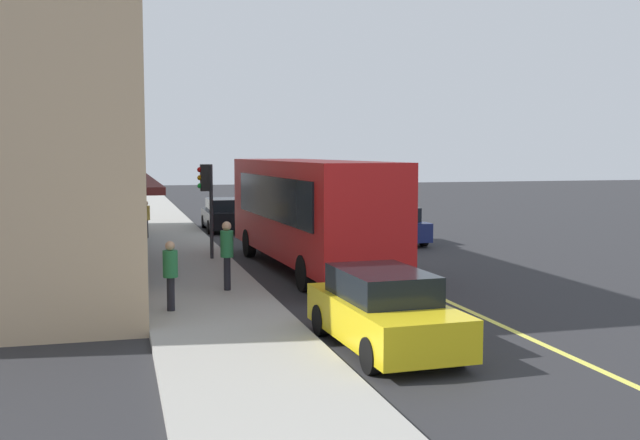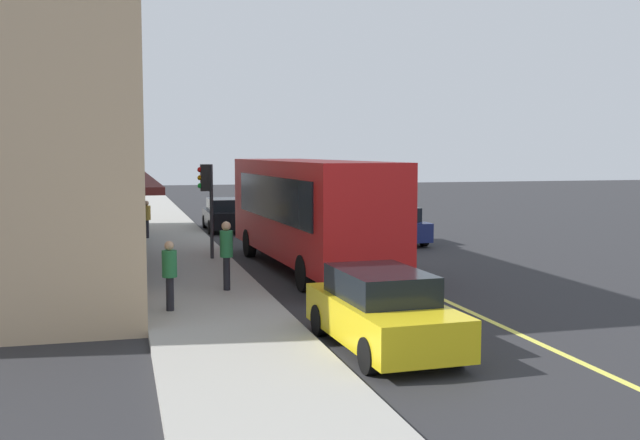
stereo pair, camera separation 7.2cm
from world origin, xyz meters
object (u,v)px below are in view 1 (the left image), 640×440
Objects in this scene: car_black at (224,215)px; car_yellow at (384,311)px; pedestrian_waiting at (146,216)px; pedestrian_at_corner at (170,269)px; pedestrian_by_curb at (227,249)px; bus at (307,208)px; traffic_light at (206,189)px; car_navy at (392,225)px.

car_black is 22.52m from car_yellow.
pedestrian_at_corner is at bearing 179.95° from pedestrian_waiting.
pedestrian_waiting is (12.75, 1.60, -0.16)m from pedestrian_by_curb.
bus is at bearing -40.34° from pedestrian_by_curb.
pedestrian_waiting is at bearing 14.71° from traffic_light.
traffic_light is 9.01m from car_navy.
car_black and car_navy have the same top height.
pedestrian_by_curb reaches higher than car_navy.
car_black is 2.39× the size of pedestrian_by_curb.
pedestrian_at_corner reaches higher than pedestrian_waiting.
traffic_light is 0.73× the size of car_yellow.
car_yellow is 1.01× the size of car_navy.
pedestrian_waiting is (6.74, 1.77, -1.44)m from traffic_light.
pedestrian_at_corner is (-5.86, 4.70, -0.88)m from bus.
car_black is 2.69× the size of pedestrian_at_corner.
pedestrian_at_corner is at bearing 141.28° from bus.
traffic_light is (2.37, 2.92, 0.55)m from bus.
pedestrian_at_corner is (-11.89, 9.82, 0.37)m from car_navy.
car_navy is (-6.74, -6.03, 0.00)m from car_black.
bus reaches higher than pedestrian_at_corner.
pedestrian_by_curb reaches higher than car_yellow.
pedestrian_by_curb reaches higher than pedestrian_at_corner.
bus reaches higher than pedestrian_waiting.
pedestrian_waiting is at bearing 27.23° from bus.
pedestrian_waiting is (18.87, 3.73, 0.35)m from car_yellow.
traffic_light reaches higher than car_black.
bus is 7.12× the size of pedestrian_waiting.
bus is at bearing -152.77° from pedestrian_waiting.
pedestrian_at_corner reaches higher than car_black.
car_navy is 2.39× the size of pedestrian_by_curb.
car_yellow is 2.41× the size of pedestrian_by_curb.
bus is 7.57m from pedestrian_at_corner.
pedestrian_by_curb is at bearing 139.64° from car_navy.
traffic_light is at bearing -1.65° from pedestrian_by_curb.
pedestrian_by_curb is at bearing 178.35° from traffic_light.
traffic_light is at bearing -12.23° from pedestrian_at_corner.
pedestrian_at_corner is at bearing 168.48° from car_black.
car_navy is at bearing -107.46° from pedestrian_waiting.
traffic_light is 8.54m from pedestrian_at_corner.
traffic_light reaches higher than car_navy.
bus reaches higher than pedestrian_by_curb.
bus is 4.83m from pedestrian_by_curb.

